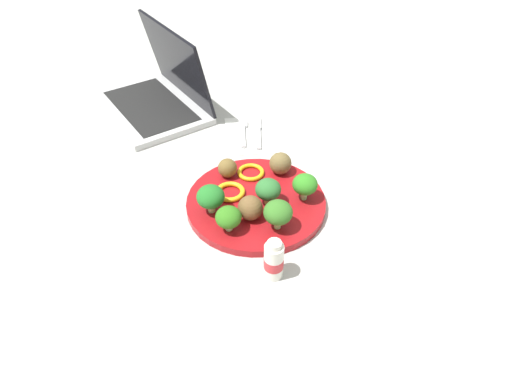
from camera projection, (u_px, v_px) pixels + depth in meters
name	position (u px, v px, depth m)	size (l,w,h in m)	color
ground_plane	(256.00, 206.00, 0.89)	(4.00, 4.00, 0.00)	#B2B2AD
plate	(256.00, 203.00, 0.88)	(0.28, 0.28, 0.02)	maroon
broccoli_floret_back_right	(268.00, 190.00, 0.85)	(0.05, 0.05, 0.06)	#A9BF68
broccoli_floret_front_left	(211.00, 197.00, 0.83)	(0.05, 0.05, 0.06)	#A4B96C
broccoli_floret_mid_right	(305.00, 185.00, 0.86)	(0.05, 0.05, 0.06)	#91D17A
broccoli_floret_mid_left	(228.00, 217.00, 0.79)	(0.05, 0.05, 0.05)	#A6BF7E
broccoli_floret_center	(278.00, 213.00, 0.79)	(0.05, 0.05, 0.06)	#97C86E
meatball_center	(250.00, 208.00, 0.82)	(0.05, 0.05, 0.05)	brown
meatball_mid_left	(280.00, 163.00, 0.93)	(0.05, 0.05, 0.05)	brown
meatball_front_right	(227.00, 168.00, 0.92)	(0.04, 0.04, 0.04)	brown
pepper_ring_front_right	(253.00, 172.00, 0.94)	(0.06, 0.06, 0.01)	yellow
pepper_ring_near_rim	(230.00, 192.00, 0.89)	(0.06, 0.06, 0.01)	yellow
napkin	(251.00, 134.00, 1.09)	(0.17, 0.12, 0.01)	white
fork	(244.00, 131.00, 1.09)	(0.12, 0.03, 0.01)	silver
knife	(258.00, 131.00, 1.09)	(0.15, 0.03, 0.01)	silver
yogurt_bottle	(274.00, 260.00, 0.73)	(0.03, 0.03, 0.08)	white
laptop	(158.00, 95.00, 1.17)	(0.38, 0.34, 0.21)	#BDBDBD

